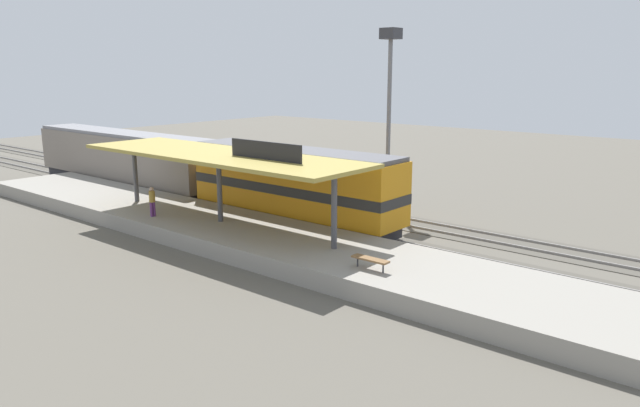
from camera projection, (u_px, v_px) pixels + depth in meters
ground_plane at (300, 215)px, 38.18m from camera, size 120.00×120.00×0.00m
track_near at (278, 221)px, 36.67m from camera, size 3.20×110.00×0.16m
track_far at (326, 208)px, 40.12m from camera, size 3.20×110.00×0.16m
platform at (221, 229)px, 33.13m from camera, size 6.00×44.00×0.90m
station_canopy at (219, 156)px, 32.18m from camera, size 5.20×18.00×4.70m
platform_bench at (370, 259)px, 24.98m from camera, size 0.44×1.70×0.50m
locomotive at (293, 185)px, 35.36m from camera, size 2.93×14.43×4.44m
passenger_carriage_single at (123, 158)px, 46.62m from camera, size 2.90×20.00×4.24m
light_mast at (390, 80)px, 38.97m from camera, size 1.10×1.10×11.70m
person_waiting at (152, 200)px, 33.96m from camera, size 0.34×0.34×1.71m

